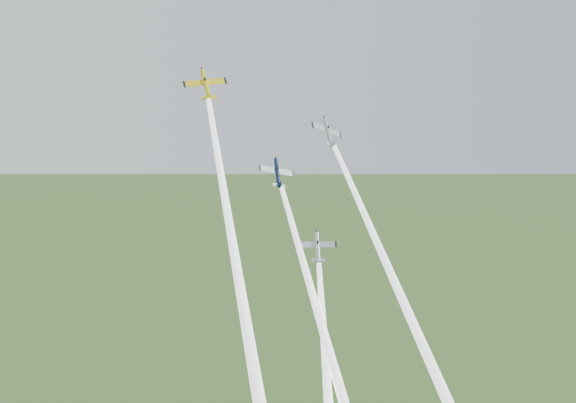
# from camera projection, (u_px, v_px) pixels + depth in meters

# --- Properties ---
(plane_yellow) EXTENTS (8.33, 6.29, 8.08)m
(plane_yellow) POSITION_uv_depth(u_px,v_px,m) (206.00, 84.00, 130.55)
(plane_yellow) COLOR yellow
(smoke_trail_yellow) EXTENTS (6.79, 43.82, 64.19)m
(smoke_trail_yellow) POSITION_uv_depth(u_px,v_px,m) (242.00, 300.00, 114.54)
(smoke_trail_yellow) COLOR white
(plane_navy) EXTENTS (8.49, 5.45, 8.16)m
(plane_navy) POSITION_uv_depth(u_px,v_px,m) (277.00, 173.00, 133.36)
(plane_navy) COLOR #0C1938
(smoke_trail_navy) EXTENTS (4.59, 42.59, 62.28)m
(smoke_trail_navy) POSITION_uv_depth(u_px,v_px,m) (339.00, 385.00, 119.11)
(smoke_trail_navy) COLOR white
(plane_silver_right) EXTENTS (8.86, 8.16, 9.73)m
(plane_silver_right) POSITION_uv_depth(u_px,v_px,m) (328.00, 132.00, 143.47)
(plane_silver_right) COLOR #A8AFB6
(smoke_trail_silver_right) EXTENTS (13.75, 40.49, 60.60)m
(smoke_trail_silver_right) POSITION_uv_depth(u_px,v_px,m) (408.00, 313.00, 132.34)
(smoke_trail_silver_right) COLOR white
(plane_silver_low) EXTENTS (8.24, 6.92, 6.40)m
(plane_silver_low) POSITION_uv_depth(u_px,v_px,m) (318.00, 247.00, 129.59)
(plane_silver_low) COLOR #A2A9AF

